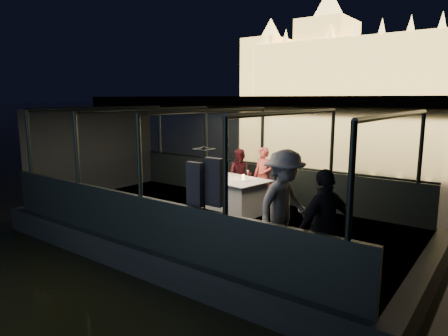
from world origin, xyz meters
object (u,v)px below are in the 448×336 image
Objects in this scene: chair_port_left at (235,185)px; dining_table_central at (234,196)px; chair_port_right at (264,189)px; passenger_dark at (325,223)px; person_man_maroon at (240,172)px; passenger_stripe at (284,207)px; coat_stand at (204,204)px; person_woman_coral at (263,174)px; wine_bottle at (212,170)px.

dining_table_central is at bearing -63.25° from chair_port_left.
chair_port_right is 3.90m from passenger_dark.
person_man_maroon is 0.75× the size of passenger_stripe.
coat_stand is 1.27m from passenger_stripe.
dining_table_central is at bearing -102.25° from passenger_dark.
person_woman_coral is 0.79× the size of passenger_stripe.
person_woman_coral is at bearing 44.28° from passenger_stripe.
person_woman_coral is at bearing 149.82° from chair_port_right.
chair_port_right is 3.03× the size of wine_bottle.
coat_stand is 1.37× the size of person_man_maroon.
coat_stand is at bearing -69.69° from chair_port_left.
passenger_dark is at bearing -42.28° from person_woman_coral.
person_man_maroon is (0.09, 0.10, 0.30)m from chair_port_left.
dining_table_central is 0.80m from wine_bottle.
person_man_maroon is 4.46m from passenger_dark.
person_woman_coral reaches higher than dining_table_central.
passenger_stripe reaches higher than chair_port_right.
passenger_stripe reaches higher than wine_bottle.
chair_port_right is 1.33m from wine_bottle.
wine_bottle is at bearing -97.11° from passenger_dark.
person_man_maroon is 3.58m from passenger_stripe.
coat_stand is at bearing -56.84° from passenger_dark.
chair_port_left is 0.53× the size of coat_stand.
wine_bottle is at bearing -123.95° from person_woman_coral.
dining_table_central is at bearing -94.60° from chair_port_right.
person_man_maroon is at bearing 52.81° from passenger_stripe.
coat_stand is (1.12, -2.41, 0.51)m from dining_table_central.
passenger_dark is at bearing -107.06° from passenger_stripe.
dining_table_central is 0.85m from chair_port_right.
passenger_dark reaches higher than person_woman_coral.
chair_port_right is at bearing -4.14° from chair_port_left.
person_man_maroon is (-0.73, 0.07, 0.30)m from chair_port_right.
person_man_maroon reaches higher than wine_bottle.
person_woman_coral is 3.27m from passenger_stripe.
dining_table_central is 1.03× the size of person_woman_coral.
person_man_maroon is 0.82× the size of passenger_dark.
passenger_stripe is 5.69× the size of wine_bottle.
dining_table_central is 2.71m from coat_stand.
chair_port_right is 0.52× the size of coat_stand.
chair_port_left is 3.57m from coat_stand.
person_woman_coral is 0.87× the size of passenger_dark.
person_woman_coral is 1.27m from wine_bottle.
person_woman_coral reaches higher than person_man_maroon.
passenger_dark is at bearing -48.38° from person_man_maroon.
dining_table_central is 1.01m from person_man_maroon.
person_man_maroon reaches higher than chair_port_right.
coat_stand is 1.13× the size of passenger_dark.
person_man_maroon is 4.25× the size of wine_bottle.
passenger_stripe is (1.03, 0.74, -0.05)m from coat_stand.
passenger_dark reaches higher than wine_bottle.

